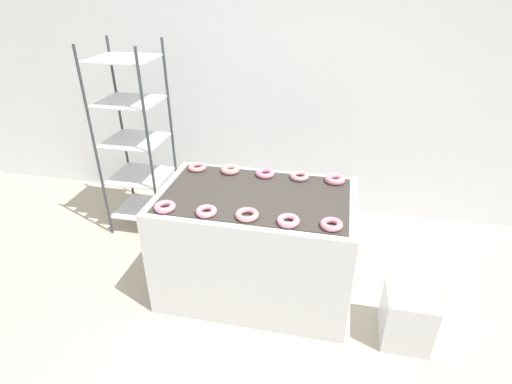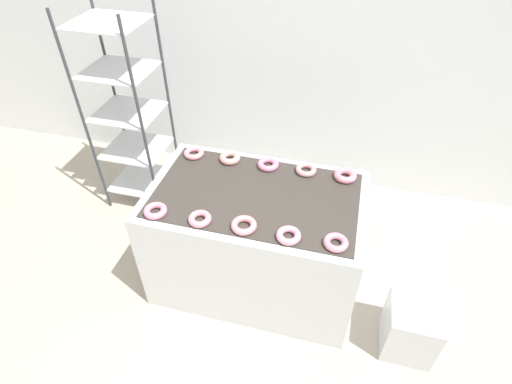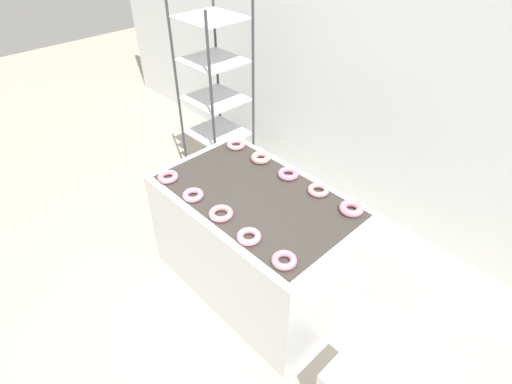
# 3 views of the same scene
# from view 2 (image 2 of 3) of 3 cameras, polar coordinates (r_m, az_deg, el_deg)

# --- Properties ---
(ground_plane) EXTENTS (14.00, 14.00, 0.00)m
(ground_plane) POSITION_cam_2_polar(r_m,az_deg,el_deg) (2.90, -3.75, -22.59)
(ground_plane) COLOR #B2A893
(wall_back) EXTENTS (8.00, 0.05, 2.80)m
(wall_back) POSITION_cam_2_polar(r_m,az_deg,el_deg) (3.58, 6.24, 21.08)
(wall_back) COLOR silver
(wall_back) RESTS_ON ground_plane
(fryer_machine) EXTENTS (1.44, 0.88, 0.87)m
(fryer_machine) POSITION_cam_2_polar(r_m,az_deg,el_deg) (2.92, 0.00, -6.85)
(fryer_machine) COLOR silver
(fryer_machine) RESTS_ON ground_plane
(baking_rack_cart) EXTENTS (0.55, 0.51, 1.79)m
(baking_rack_cart) POSITION_cam_2_polar(r_m,az_deg,el_deg) (3.59, -17.80, 10.80)
(baking_rack_cart) COLOR #33383D
(baking_rack_cart) RESTS_ON ground_plane
(glaze_bin) EXTENTS (0.32, 0.34, 0.41)m
(glaze_bin) POSITION_cam_2_polar(r_m,az_deg,el_deg) (2.95, 21.18, -17.58)
(glaze_bin) COLOR silver
(glaze_bin) RESTS_ON ground_plane
(donut_near_leftmost) EXTENTS (0.15, 0.15, 0.04)m
(donut_near_leftmost) POSITION_cam_2_polar(r_m,az_deg,el_deg) (2.54, -14.18, -2.61)
(donut_near_leftmost) COLOR pink
(donut_near_leftmost) RESTS_ON fryer_machine
(donut_near_left) EXTENTS (0.14, 0.14, 0.04)m
(donut_near_left) POSITION_cam_2_polar(r_m,az_deg,el_deg) (2.44, -8.03, -3.81)
(donut_near_left) COLOR pink
(donut_near_left) RESTS_ON fryer_machine
(donut_near_center) EXTENTS (0.16, 0.16, 0.04)m
(donut_near_center) POSITION_cam_2_polar(r_m,az_deg,el_deg) (2.38, -1.75, -4.77)
(donut_near_center) COLOR #D7878E
(donut_near_center) RESTS_ON fryer_machine
(donut_near_right) EXTENTS (0.15, 0.15, 0.04)m
(donut_near_right) POSITION_cam_2_polar(r_m,az_deg,el_deg) (2.32, 4.67, -6.20)
(donut_near_right) COLOR pink
(donut_near_right) RESTS_ON fryer_machine
(donut_near_rightmost) EXTENTS (0.14, 0.14, 0.04)m
(donut_near_rightmost) POSITION_cam_2_polar(r_m,az_deg,el_deg) (2.33, 11.34, -7.09)
(donut_near_rightmost) COLOR pink
(donut_near_rightmost) RESTS_ON fryer_machine
(donut_far_leftmost) EXTENTS (0.15, 0.15, 0.04)m
(donut_far_leftmost) POSITION_cam_2_polar(r_m,az_deg,el_deg) (2.98, -8.87, 5.50)
(donut_far_leftmost) COLOR pink
(donut_far_leftmost) RESTS_ON fryer_machine
(donut_far_left) EXTENTS (0.15, 0.15, 0.05)m
(donut_far_left) POSITION_cam_2_polar(r_m,az_deg,el_deg) (2.90, -3.75, 4.90)
(donut_far_left) COLOR #D0918B
(donut_far_left) RESTS_ON fryer_machine
(donut_far_center) EXTENTS (0.15, 0.15, 0.04)m
(donut_far_center) POSITION_cam_2_polar(r_m,az_deg,el_deg) (2.83, 1.74, 3.98)
(donut_far_center) COLOR pink
(donut_far_center) RESTS_ON fryer_machine
(donut_far_right) EXTENTS (0.15, 0.15, 0.04)m
(donut_far_right) POSITION_cam_2_polar(r_m,az_deg,el_deg) (2.80, 7.15, 3.19)
(donut_far_right) COLOR #D28C92
(donut_far_right) RESTS_ON fryer_machine
(donut_far_rightmost) EXTENTS (0.15, 0.15, 0.05)m
(donut_far_rightmost) POSITION_cam_2_polar(r_m,az_deg,el_deg) (2.79, 12.62, 2.32)
(donut_far_rightmost) COLOR pink
(donut_far_rightmost) RESTS_ON fryer_machine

